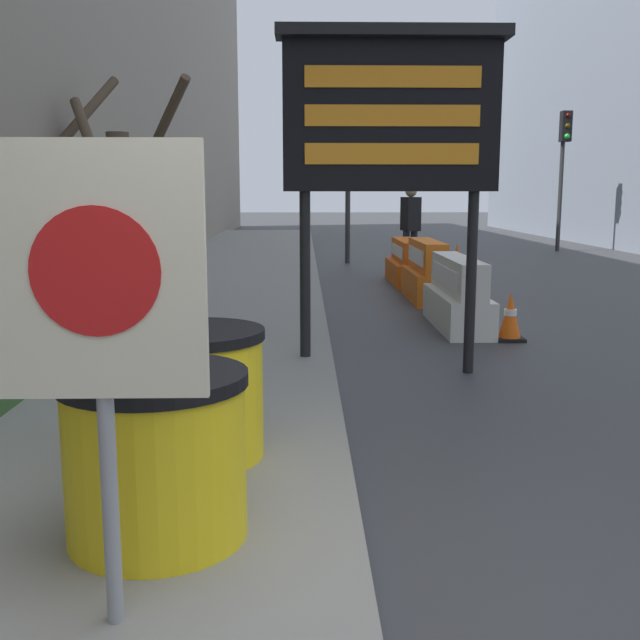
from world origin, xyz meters
TOP-DOWN VIEW (x-y plane):
  - hedge_strip at (-2.83, 4.04)m, footprint 0.90×5.81m
  - bare_tree at (-2.68, 7.38)m, footprint 1.87×1.69m
  - barrel_drum_foreground at (-0.94, 0.60)m, footprint 0.83×0.83m
  - barrel_drum_middle at (-0.92, 1.64)m, footprint 0.83×0.83m
  - warning_sign at (-0.96, -0.10)m, footprint 0.73×0.08m
  - message_board at (0.52, 4.33)m, footprint 2.07×0.36m
  - jersey_barrier_white at (1.67, 6.74)m, footprint 0.55×2.00m
  - jersey_barrier_orange_near at (1.67, 9.16)m, footprint 0.57×1.84m
  - jersey_barrier_orange_far at (1.67, 11.41)m, footprint 0.61×2.01m
  - traffic_cone_near at (2.11, 5.87)m, footprint 0.32×0.32m
  - traffic_cone_mid at (2.61, 11.36)m, footprint 0.42×0.42m
  - traffic_light_near_curb at (0.78, 15.37)m, footprint 0.28×0.44m
  - traffic_light_far_side at (7.08, 18.87)m, footprint 0.28×0.45m
  - pedestrian_worker at (1.98, 13.27)m, footprint 0.39×0.54m

SIDE VIEW (x-z plane):
  - traffic_cone_near at x=2.11m, z-range -0.01..0.56m
  - jersey_barrier_orange_far at x=1.67m, z-range -0.05..0.77m
  - traffic_cone_mid at x=2.61m, z-range -0.01..0.74m
  - jersey_barrier_white at x=1.67m, z-range -0.05..0.84m
  - jersey_barrier_orange_near at x=1.67m, z-range -0.06..0.89m
  - barrel_drum_foreground at x=-0.94m, z-range 0.17..0.93m
  - barrel_drum_middle at x=-0.92m, z-range 0.17..0.93m
  - hedge_strip at x=-2.83m, z-range 0.17..1.06m
  - pedestrian_worker at x=1.98m, z-range 0.17..2.00m
  - warning_sign at x=-0.96m, z-range 0.49..2.21m
  - bare_tree at x=-2.68m, z-range 0.11..3.24m
  - message_board at x=0.52m, z-range 0.80..3.93m
  - traffic_light_near_curb at x=0.78m, z-range 0.88..4.75m
  - traffic_light_far_side at x=7.08m, z-range 0.88..4.81m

